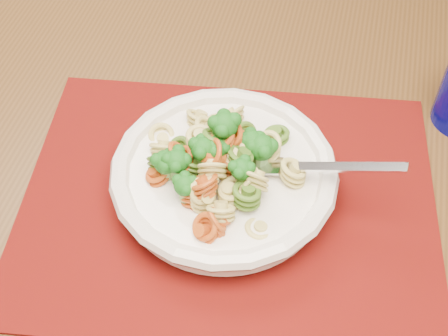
# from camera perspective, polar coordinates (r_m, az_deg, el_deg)

# --- Properties ---
(dining_table) EXTENTS (1.49, 1.07, 0.74)m
(dining_table) POSITION_cam_1_polar(r_m,az_deg,el_deg) (0.83, -2.13, 1.40)
(dining_table) COLOR #4C3015
(dining_table) RESTS_ON ground
(placemat) EXTENTS (0.43, 0.33, 0.00)m
(placemat) POSITION_cam_1_polar(r_m,az_deg,el_deg) (0.65, 0.44, -3.01)
(placemat) COLOR #530E03
(placemat) RESTS_ON dining_table
(pasta_bowl) EXTENTS (0.23, 0.23, 0.04)m
(pasta_bowl) POSITION_cam_1_polar(r_m,az_deg,el_deg) (0.63, 0.00, -0.69)
(pasta_bowl) COLOR white
(pasta_bowl) RESTS_ON placemat
(pasta_broccoli_heap) EXTENTS (0.20, 0.20, 0.06)m
(pasta_broccoli_heap) POSITION_cam_1_polar(r_m,az_deg,el_deg) (0.62, -0.00, 0.35)
(pasta_broccoli_heap) COLOR tan
(pasta_broccoli_heap) RESTS_ON pasta_bowl
(fork) EXTENTS (0.18, 0.06, 0.08)m
(fork) POSITION_cam_1_polar(r_m,az_deg,el_deg) (0.62, 4.15, 0.17)
(fork) COLOR silver
(fork) RESTS_ON pasta_bowl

